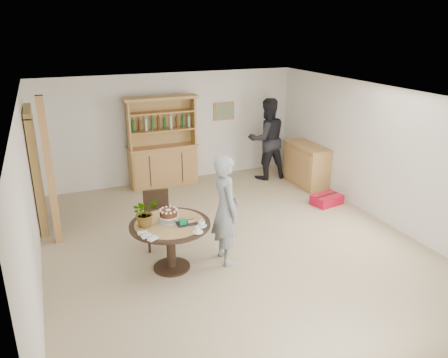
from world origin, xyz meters
TOP-DOWN VIEW (x-y plane):
  - ground at (0.00, 0.00)m, footprint 7.00×7.00m
  - room_shell at (0.00, 0.01)m, footprint 6.04×7.04m
  - doorway at (-2.93, 2.00)m, footprint 0.13×1.10m
  - pine_post at (-2.70, 1.20)m, footprint 0.12×0.12m
  - hutch at (-0.30, 3.24)m, footprint 1.62×0.54m
  - sideboard at (2.74, 2.00)m, footprint 0.54×1.26m
  - dining_table at (-1.15, -0.36)m, footprint 1.20×1.20m
  - dining_chair at (-1.14, 0.47)m, footprint 0.47×0.47m
  - birthday_cake at (-1.15, -0.31)m, footprint 0.30×0.30m
  - flower_vase at (-1.50, -0.31)m, footprint 0.47×0.44m
  - gift_tray at (-0.94, -0.49)m, footprint 0.30×0.20m
  - coffee_cup_a at (-0.75, -0.64)m, footprint 0.15×0.15m
  - coffee_cup_b at (-0.87, -0.81)m, footprint 0.15×0.15m
  - napkins at (-1.56, -0.67)m, footprint 0.24×0.33m
  - teen_boy at (-0.30, -0.46)m, footprint 0.44×0.65m
  - adult_person at (2.10, 2.76)m, footprint 0.97×0.77m
  - red_suitcase at (2.50, 0.82)m, footprint 0.66×0.50m

SIDE VIEW (x-z plane):
  - ground at x=0.00m, z-range 0.00..0.00m
  - red_suitcase at x=2.50m, z-range 0.00..0.21m
  - sideboard at x=2.74m, z-range 0.00..0.94m
  - dining_chair at x=-1.14m, z-range 0.06..1.01m
  - dining_table at x=-1.15m, z-range 0.22..0.98m
  - hutch at x=-0.30m, z-range -0.33..1.71m
  - napkins at x=-1.56m, z-range 0.76..0.79m
  - gift_tray at x=-0.94m, z-range 0.75..0.83m
  - coffee_cup_b at x=-0.87m, z-range 0.75..0.84m
  - coffee_cup_a at x=-0.75m, z-range 0.76..0.84m
  - teen_boy at x=-0.30m, z-range 0.00..1.74m
  - birthday_cake at x=-1.15m, z-range 0.78..0.98m
  - adult_person at x=2.10m, z-range 0.00..1.92m
  - flower_vase at x=-1.50m, z-range 0.76..1.18m
  - doorway at x=-2.93m, z-range 0.02..2.20m
  - pine_post at x=-2.70m, z-range 0.00..2.50m
  - room_shell at x=0.00m, z-range 0.48..3.00m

